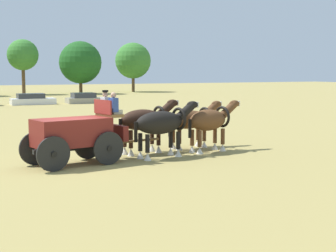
{
  "coord_description": "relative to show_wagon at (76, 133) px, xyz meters",
  "views": [
    {
      "loc": [
        -5.03,
        -18.75,
        3.55
      ],
      "look_at": [
        4.38,
        0.75,
        1.2
      ],
      "focal_mm": 54.8,
      "sensor_mm": 36.0,
      "label": 1
    }
  ],
  "objects": [
    {
      "name": "show_wagon",
      "position": [
        0.0,
        0.0,
        0.0
      ],
      "size": [
        5.81,
        2.34,
        2.78
      ],
      "color": "maroon",
      "rests_on": "ground"
    },
    {
      "name": "tree_e",
      "position": [
        8.59,
        59.07,
        4.6
      ],
      "size": [
        4.58,
        4.58,
        8.14
      ],
      "color": "brown",
      "rests_on": "ground"
    },
    {
      "name": "parked_vehicle_e",
      "position": [
        10.9,
        35.52,
        -0.72
      ],
      "size": [
        4.07,
        2.03,
        1.14
      ],
      "color": "gray",
      "rests_on": "ground"
    },
    {
      "name": "draft_horse_lead_near",
      "position": [
        5.95,
        1.82,
        0.05
      ],
      "size": [
        3.11,
        1.23,
        2.12
      ],
      "color": "brown",
      "rests_on": "ground"
    },
    {
      "name": "draft_horse_rear_off",
      "position": [
        3.62,
        0.04,
        0.17
      ],
      "size": [
        3.21,
        1.34,
        2.26
      ],
      "color": "black",
      "rests_on": "ground"
    },
    {
      "name": "ground_plane",
      "position": [
        -0.16,
        -0.03,
        -1.21
      ],
      "size": [
        220.0,
        220.0,
        0.0
      ],
      "primitive_type": "plane",
      "color": "#9E8C4C"
    },
    {
      "name": "draft_horse_rear_near",
      "position": [
        3.38,
        1.32,
        0.18
      ],
      "size": [
        3.06,
        1.27,
        2.27
      ],
      "color": "#331E14",
      "rests_on": "ground"
    },
    {
      "name": "tree_f",
      "position": [
        16.88,
        57.67,
        3.56
      ],
      "size": [
        6.43,
        6.43,
        8.0
      ],
      "color": "brown",
      "rests_on": "ground"
    },
    {
      "name": "parked_vehicle_d",
      "position": [
        5.31,
        35.79,
        -0.72
      ],
      "size": [
        4.57,
        1.88,
        1.16
      ],
      "color": "white",
      "rests_on": "ground"
    },
    {
      "name": "draft_horse_lead_off",
      "position": [
        6.18,
        0.54,
        0.13
      ],
      "size": [
        2.94,
        1.28,
        2.21
      ],
      "color": "brown",
      "rests_on": "ground"
    },
    {
      "name": "tree_g",
      "position": [
        26.94,
        61.24,
        3.96
      ],
      "size": [
        5.97,
        5.97,
        8.17
      ],
      "color": "brown",
      "rests_on": "ground"
    }
  ]
}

